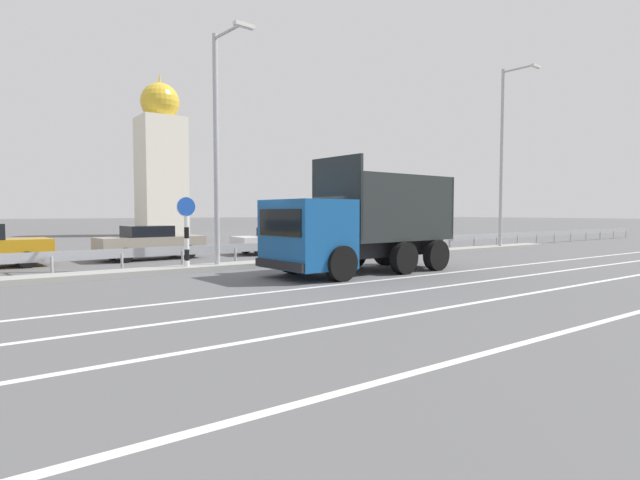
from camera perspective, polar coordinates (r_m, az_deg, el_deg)
name	(u,v)px	position (r m, az deg, el deg)	size (l,w,h in m)	color
ground_plane	(293,275)	(15.96, -3.08, -4.01)	(320.00, 320.00, 0.00)	#565659
lane_strip_0	(402,278)	(15.42, 9.38, -4.28)	(67.65, 0.16, 0.01)	silver
lane_strip_1	(453,285)	(14.15, 14.94, -5.02)	(67.65, 0.16, 0.01)	silver
lane_strip_2	(520,295)	(13.00, 21.86, -5.87)	(67.65, 0.16, 0.01)	silver
lane_strip_3	(637,312)	(11.86, 32.46, -7.00)	(67.65, 0.16, 0.01)	silver
median_island	(251,264)	(18.41, -7.95, -2.79)	(37.21, 1.10, 0.18)	gray
median_guardrail	(235,249)	(19.46, -9.66, -1.06)	(67.65, 0.09, 0.78)	#9EA0A5
dump_truck	(345,235)	(16.07, 2.90, 0.63)	(6.88, 2.98, 3.75)	#144C8C
median_road_sign	(187,233)	(17.33, -15.00, 0.80)	(0.68, 0.16, 2.53)	white
street_lamp_1	(218,139)	(17.79, -11.54, 11.22)	(0.71, 2.07, 8.09)	#ADADB2
street_lamp_2	(504,151)	(28.79, 20.29, 9.50)	(0.71, 1.98, 9.60)	#ADADB2
parked_car_4	(150,242)	(22.27, -18.86, -0.24)	(4.40, 2.03, 1.43)	gray
parked_car_5	(278,240)	(24.23, -4.78, 0.01)	(4.39, 2.22, 1.25)	silver
parked_car_6	(372,234)	(28.40, 5.98, 0.69)	(4.50, 2.13, 1.51)	navy
church_tower	(161,161)	(45.27, -17.71, 8.55)	(3.60, 3.60, 13.85)	silver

